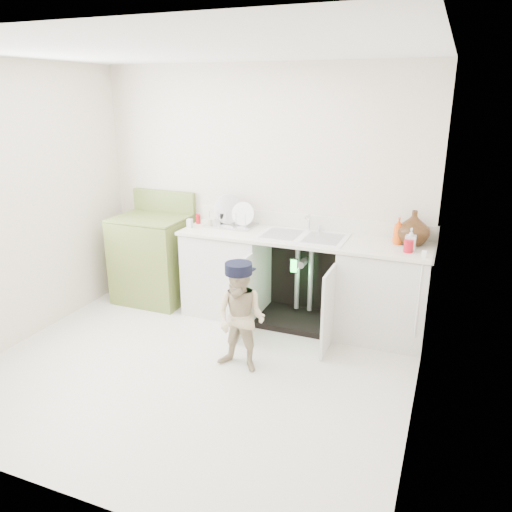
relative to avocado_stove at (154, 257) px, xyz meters
The scene contains 5 objects.
ground 1.71m from the avocado_stove, 46.01° to the right, with size 3.50×3.50×0.00m, color beige.
room_shell 1.81m from the avocado_stove, 46.01° to the right, with size 6.00×5.50×1.26m.
counter_run 1.72m from the avocado_stove, ahead, with size 2.44×1.02×1.21m.
avocado_stove is the anchor object (origin of this frame).
repair_worker 1.81m from the avocado_stove, 34.33° to the right, with size 0.50×0.90×0.93m.
Camera 1 is at (1.85, -3.24, 2.23)m, focal length 35.00 mm.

